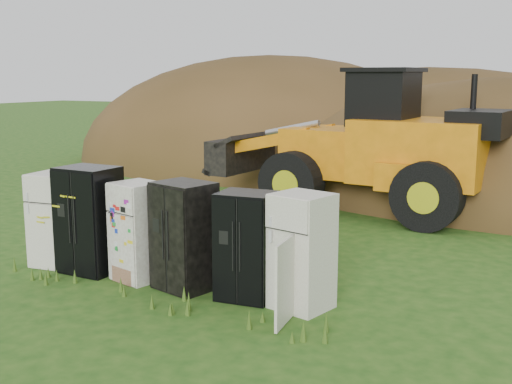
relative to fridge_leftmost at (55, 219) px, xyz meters
The scene contains 10 objects.
ground 2.60m from the fridge_leftmost, ahead, with size 120.00×120.00×0.00m, color #1E4B14.
fridge_leftmost is the anchor object (origin of this frame).
fridge_black_side 0.82m from the fridge_leftmost, ahead, with size 0.96×0.76×1.84m, color black, non-canonical shape.
fridge_sticker 1.84m from the fridge_leftmost, ahead, with size 0.74×0.68×1.65m, color white, non-canonical shape.
fridge_dark_mid 2.79m from the fridge_leftmost, ahead, with size 0.88×0.72×1.73m, color black, non-canonical shape.
fridge_black_right 3.88m from the fridge_leftmost, ahead, with size 0.83×0.69×1.65m, color black, non-canonical shape.
fridge_open_door 4.80m from the fridge_leftmost, ahead, with size 0.78×0.72×1.71m, color white, non-canonical shape.
wheel_loader 7.71m from the fridge_leftmost, 66.76° to the left, with size 7.37×2.99×3.56m, color orange, non-canonical shape.
dirt_mound_left 14.74m from the fridge_leftmost, 101.16° to the left, with size 16.18×12.13×8.35m, color #3F2D14.
dirt_mound_back 17.59m from the fridge_leftmost, 81.27° to the left, with size 18.61×12.41×7.44m, color #3F2D14.
Camera 1 is at (5.88, -8.27, 3.37)m, focal length 45.00 mm.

